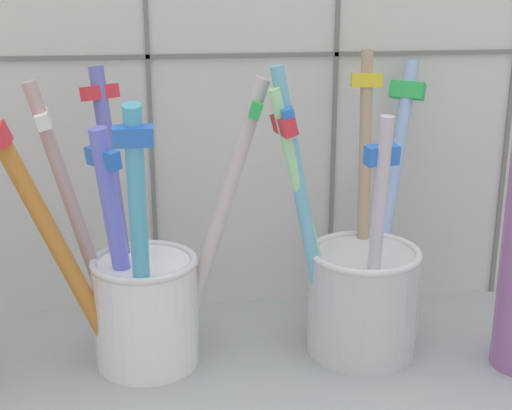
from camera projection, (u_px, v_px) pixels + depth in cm
name	position (u px, v px, depth cm)	size (l,w,h in cm)	color
counter_slab	(261.00, 393.00, 47.94)	(64.00, 22.00, 2.00)	#9EA3A8
tile_wall_back	(242.00, 22.00, 52.55)	(64.00, 2.20, 45.00)	silver
toothbrush_cup_left	(139.00, 288.00, 47.95)	(16.55, 10.22, 18.52)	white
toothbrush_cup_right	(361.00, 283.00, 49.86)	(11.74, 11.15, 19.09)	silver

